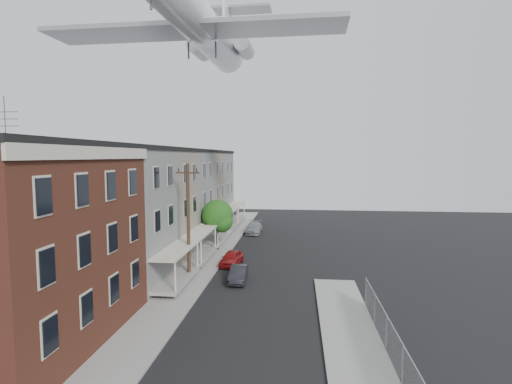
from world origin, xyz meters
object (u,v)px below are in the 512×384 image
at_px(utility_pole, 188,221).
at_px(street_tree, 219,217).
at_px(car_far, 254,228).
at_px(airplane, 201,25).
at_px(car_near, 232,258).
at_px(car_mid, 238,274).

distance_m(utility_pole, street_tree, 10.00).
bearing_deg(utility_pole, car_far, 81.64).
bearing_deg(street_tree, airplane, -92.53).
relative_size(car_near, car_far, 0.81).
bearing_deg(car_far, utility_pole, -98.64).
bearing_deg(airplane, car_near, 8.71).
height_order(utility_pole, car_far, utility_pole).
bearing_deg(street_tree, car_near, -67.17).
bearing_deg(utility_pole, airplane, 88.94).
relative_size(street_tree, car_mid, 1.47).
bearing_deg(utility_pole, street_tree, 88.11).
bearing_deg(utility_pole, car_mid, 3.29).
height_order(car_near, airplane, airplane).
xyz_separation_m(utility_pole, airplane, (0.08, 4.35, 15.72)).
height_order(street_tree, car_near, street_tree).
bearing_deg(airplane, utility_pole, -91.06).
bearing_deg(car_near, car_mid, -66.91).
bearing_deg(car_mid, car_far, 90.73).
xyz_separation_m(utility_pole, car_near, (2.52, 4.72, -4.04)).
bearing_deg(car_far, car_mid, -87.49).
bearing_deg(car_near, car_far, 95.87).
height_order(car_mid, car_far, car_far).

